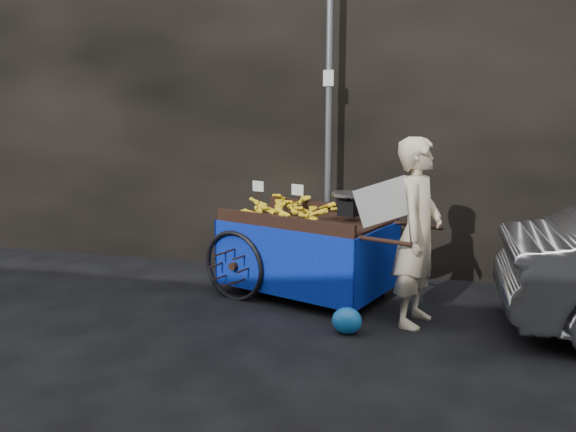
# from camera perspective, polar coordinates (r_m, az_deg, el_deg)

# --- Properties ---
(ground) EXTENTS (80.00, 80.00, 0.00)m
(ground) POSITION_cam_1_polar(r_m,az_deg,el_deg) (5.85, -1.38, -9.69)
(ground) COLOR black
(ground) RESTS_ON ground
(building_wall) EXTENTS (13.50, 2.00, 5.00)m
(building_wall) POSITION_cam_1_polar(r_m,az_deg,el_deg) (7.96, 6.64, 13.98)
(building_wall) COLOR black
(building_wall) RESTS_ON ground
(street_pole) EXTENTS (0.12, 0.10, 4.00)m
(street_pole) POSITION_cam_1_polar(r_m,az_deg,el_deg) (6.68, 4.16, 10.41)
(street_pole) COLOR slate
(street_pole) RESTS_ON ground
(banana_cart) EXTENTS (2.57, 1.76, 1.28)m
(banana_cart) POSITION_cam_1_polar(r_m,az_deg,el_deg) (6.20, 1.54, -0.91)
(banana_cart) COLOR black
(banana_cart) RESTS_ON ground
(vendor) EXTENTS (0.89, 0.74, 1.80)m
(vendor) POSITION_cam_1_polar(r_m,az_deg,el_deg) (5.45, 13.02, -1.63)
(vendor) COLOR beige
(vendor) RESTS_ON ground
(plastic_bag) EXTENTS (0.28, 0.22, 0.25)m
(plastic_bag) POSITION_cam_1_polar(r_m,az_deg,el_deg) (5.30, 6.00, -10.53)
(plastic_bag) COLOR #1862B4
(plastic_bag) RESTS_ON ground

